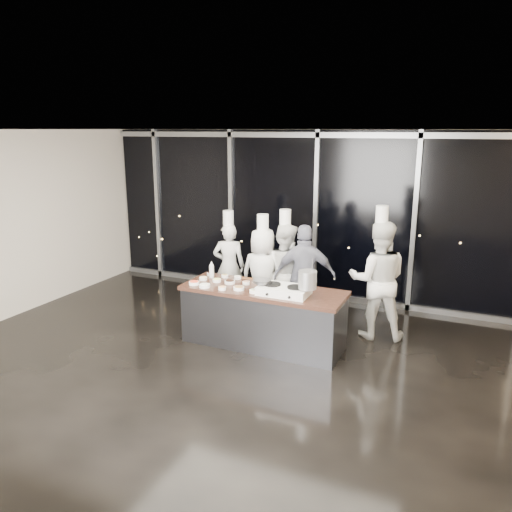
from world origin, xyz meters
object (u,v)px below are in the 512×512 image
at_px(frying_pan, 261,281).
at_px(demo_counter, 263,317).
at_px(chef_left, 263,275).
at_px(guest, 305,277).
at_px(stove, 284,290).
at_px(stock_pot, 308,280).
at_px(chef_right, 378,279).
at_px(chef_far_left, 229,265).
at_px(chef_center, 284,272).

bearing_deg(frying_pan, demo_counter, 101.87).
distance_m(chef_left, guest, 0.73).
xyz_separation_m(stove, frying_pan, (-0.35, -0.02, 0.10)).
bearing_deg(stock_pot, chef_right, 57.06).
height_order(stove, chef_far_left, chef_far_left).
xyz_separation_m(frying_pan, stock_pot, (0.70, 0.00, 0.11)).
xyz_separation_m(stove, guest, (-0.05, 1.09, -0.10)).
height_order(stove, chef_center, chef_center).
distance_m(stove, chef_right, 1.61).
bearing_deg(demo_counter, frying_pan, -77.59).
height_order(chef_center, chef_right, chef_right).
relative_size(stove, chef_center, 0.38).
bearing_deg(demo_counter, guest, 71.72).
bearing_deg(frying_pan, chef_far_left, 131.51).
height_order(guest, chef_right, chef_right).
bearing_deg(chef_center, chef_right, -172.87).
xyz_separation_m(chef_left, chef_center, (0.31, 0.23, 0.03)).
xyz_separation_m(chef_far_left, chef_center, (1.12, -0.12, 0.04)).
xyz_separation_m(demo_counter, chef_center, (-0.09, 1.13, 0.40)).
bearing_deg(chef_right, demo_counter, 20.34).
height_order(demo_counter, stove, stove).
bearing_deg(chef_far_left, chef_center, 151.57).
distance_m(frying_pan, chef_center, 1.28).
bearing_deg(chef_left, frying_pan, 112.23).
height_order(demo_counter, chef_left, chef_left).
bearing_deg(chef_left, chef_center, -143.49).
height_order(chef_far_left, chef_center, chef_center).
distance_m(stove, chef_far_left, 2.11).
bearing_deg(frying_pan, chef_left, 112.07).
bearing_deg(chef_left, stock_pot, 137.28).
relative_size(frying_pan, chef_far_left, 0.26).
bearing_deg(frying_pan, stock_pot, -0.52).
distance_m(chef_far_left, chef_center, 1.13).
height_order(frying_pan, chef_left, chef_left).
relative_size(stove, stock_pot, 2.83).
distance_m(stock_pot, guest, 1.22).
bearing_deg(frying_pan, chef_center, 95.07).
height_order(demo_counter, guest, guest).
bearing_deg(chef_far_left, guest, 147.61).
bearing_deg(demo_counter, stove, -17.67).
bearing_deg(guest, demo_counter, 52.65).
xyz_separation_m(guest, chef_right, (1.17, 0.07, 0.08)).
bearing_deg(guest, stove, 73.78).
height_order(frying_pan, stock_pot, stock_pot).
xyz_separation_m(stove, chef_far_left, (-1.59, 1.37, -0.15)).
xyz_separation_m(frying_pan, chef_right, (1.46, 1.17, -0.12)).
distance_m(frying_pan, stock_pot, 0.71).
bearing_deg(guest, chef_left, -13.11).
distance_m(chef_far_left, chef_right, 2.72).
bearing_deg(chef_far_left, frying_pan, 109.87).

